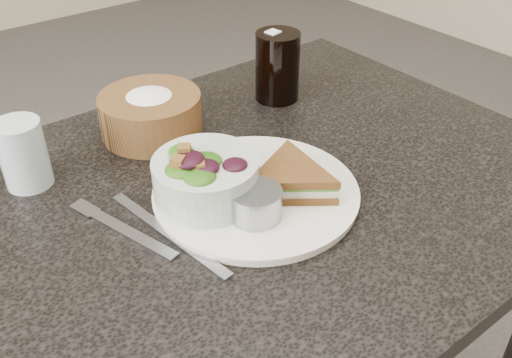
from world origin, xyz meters
The scene contains 10 objects.
dinner_plate centered at (0.02, -0.03, 0.76)m, with size 0.28×0.28×0.01m, color silver.
sandwich centered at (0.05, -0.06, 0.78)m, with size 0.14×0.14×0.04m, color #503815, non-canonical shape.
salad_bowl centered at (-0.04, 0.00, 0.80)m, with size 0.14×0.14×0.08m, color #ABB7B2, non-canonical shape.
dressing_ramekin centered at (-0.02, -0.07, 0.78)m, with size 0.07×0.07×0.04m, color #8E949C.
orange_wedge centered at (0.04, 0.06, 0.78)m, with size 0.06×0.06×0.03m, color orange.
fork centered at (-0.16, 0.01, 0.75)m, with size 0.02×0.16×0.00m, color gray.
knife centered at (-0.12, -0.02, 0.75)m, with size 0.01×0.23×0.00m, color #999EA8.
bread_basket centered at (-0.01, 0.22, 0.80)m, with size 0.16×0.16×0.09m, color brown, non-canonical shape.
cola_glass centered at (0.23, 0.19, 0.82)m, with size 0.08×0.08×0.13m, color black, non-canonical shape.
water_glass centered at (-0.22, 0.20, 0.80)m, with size 0.07×0.07×0.10m, color #AAC0C7.
Camera 1 is at (-0.37, -0.52, 1.22)m, focal length 40.00 mm.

